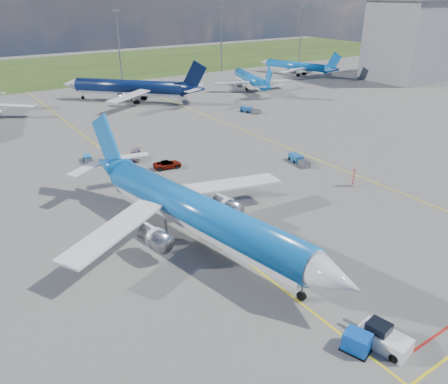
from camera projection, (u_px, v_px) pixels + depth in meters
ground at (249, 264)px, 48.10m from camera, size 400.00×400.00×0.00m
grass_strip at (4, 74)px, 161.00m from camera, size 400.00×80.00×0.01m
taxiway_lines at (144, 181)px, 69.03m from camera, size 60.25×160.00×0.02m
floodlight_masts at (55, 46)px, 130.78m from camera, size 202.20×0.50×22.70m
terminal_building at (424, 38)px, 149.10m from camera, size 42.00×22.00×26.00m
warning_post at (353, 177)px, 66.77m from camera, size 0.50×0.50×3.00m
bg_jet_n at (131, 102)px, 119.70m from camera, size 53.20×53.53×11.22m
bg_jet_ne at (251, 89)px, 135.37m from camera, size 34.82×39.95×8.82m
bg_jet_ene at (296, 75)px, 158.70m from camera, size 34.15×39.72×8.89m
main_airliner at (199, 242)px, 52.16m from camera, size 41.67×50.32×11.78m
pushback_tug at (383, 338)px, 36.63m from camera, size 2.94×6.06×2.01m
uld_container at (357, 342)px, 36.15m from camera, size 2.25×2.52×1.68m
service_car_b at (168, 164)px, 74.07m from camera, size 5.16×3.07×1.34m
service_car_c at (135, 155)px, 78.23m from camera, size 3.92×4.94×1.34m
baggage_tug_w at (299, 160)px, 76.30m from camera, size 2.58×5.58×1.21m
baggage_tug_c at (88, 159)px, 76.82m from camera, size 2.16×4.52×0.98m
baggage_tug_e at (250, 110)px, 108.68m from camera, size 3.09×5.66×1.23m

